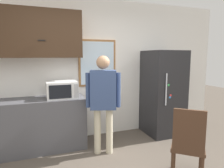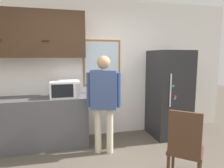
# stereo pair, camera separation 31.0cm
# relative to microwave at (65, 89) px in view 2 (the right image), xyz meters

# --- Properties ---
(back_wall) EXTENTS (6.00, 0.06, 2.70)m
(back_wall) POSITION_rel_microwave_xyz_m (0.53, 0.37, 0.32)
(back_wall) COLOR white
(back_wall) RESTS_ON ground_plane
(counter) EXTENTS (2.05, 0.59, 0.89)m
(counter) POSITION_rel_microwave_xyz_m (-0.65, 0.04, -0.59)
(counter) COLOR #4C4C51
(counter) RESTS_ON ground_plane
(upper_cabinets) EXTENTS (2.05, 0.36, 0.80)m
(upper_cabinets) POSITION_rel_microwave_xyz_m (-0.65, 0.16, 0.94)
(upper_cabinets) COLOR #3D2819
(microwave) EXTENTS (0.51, 0.41, 0.29)m
(microwave) POSITION_rel_microwave_xyz_m (0.00, 0.00, 0.00)
(microwave) COLOR white
(microwave) RESTS_ON counter
(person) EXTENTS (0.54, 0.34, 1.61)m
(person) POSITION_rel_microwave_xyz_m (0.60, -0.46, -0.06)
(person) COLOR beige
(person) RESTS_ON ground_plane
(refrigerator) EXTENTS (0.70, 0.75, 1.71)m
(refrigerator) POSITION_rel_microwave_xyz_m (2.03, -0.03, -0.17)
(refrigerator) COLOR #232326
(refrigerator) RESTS_ON ground_plane
(chair) EXTENTS (0.57, 0.57, 0.97)m
(chair) POSITION_rel_microwave_xyz_m (1.37, -1.56, -0.51)
(chair) COLOR #472D1E
(chair) RESTS_ON ground_plane
(window) EXTENTS (0.75, 0.05, 0.91)m
(window) POSITION_rel_microwave_xyz_m (0.73, 0.32, 0.44)
(window) COLOR olive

